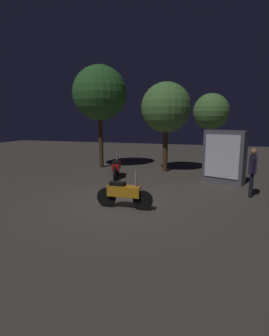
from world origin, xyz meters
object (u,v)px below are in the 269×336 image
Objects in this scene: person_rider_beside at (252,168)px; kiosk_billboard at (224,157)px; motorcycle_red_parked_left at (116,168)px; motorcycle_orange_foreground at (124,193)px.

kiosk_billboard is at bearing -59.11° from person_rider_beside.
person_rider_beside reaches higher than motorcycle_red_parked_left.
kiosk_billboard is at bearing 55.46° from motorcycle_orange_foreground.
motorcycle_red_parked_left is (-1.70, 3.81, 0.00)m from motorcycle_orange_foreground.
motorcycle_red_parked_left is at bearing 113.50° from motorcycle_orange_foreground.
person_rider_beside is (5.30, -1.50, 0.52)m from motorcycle_red_parked_left.
motorcycle_orange_foreground is 4.98m from kiosk_billboard.
person_rider_beside is (3.61, 2.31, 0.52)m from motorcycle_orange_foreground.
person_rider_beside is at bearing 136.87° from kiosk_billboard.
motorcycle_orange_foreground and motorcycle_red_parked_left have the same top height.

